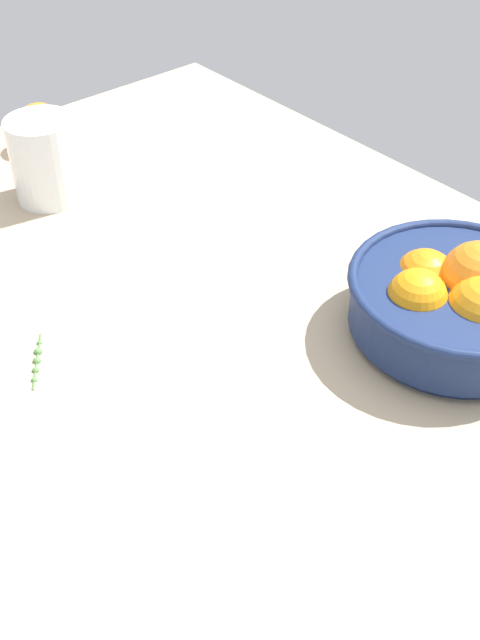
% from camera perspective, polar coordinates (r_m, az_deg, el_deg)
% --- Properties ---
extents(ground_plane, '(1.45, 0.97, 0.03)m').
position_cam_1_polar(ground_plane, '(0.86, 0.98, -5.07)').
color(ground_plane, tan).
extents(fruit_bowl, '(0.25, 0.25, 0.11)m').
position_cam_1_polar(fruit_bowl, '(0.91, 15.48, 1.40)').
color(fruit_bowl, navy).
rests_on(fruit_bowl, ground_plane).
extents(juice_glass, '(0.10, 0.10, 0.12)m').
position_cam_1_polar(juice_glass, '(1.15, -14.03, 11.08)').
color(juice_glass, white).
rests_on(juice_glass, ground_plane).
extents(loose_orange_1, '(0.07, 0.07, 0.07)m').
position_cam_1_polar(loose_orange_1, '(1.30, -14.40, 13.56)').
color(loose_orange_1, orange).
rests_on(loose_orange_1, ground_plane).
extents(herb_sprig_0, '(0.08, 0.05, 0.01)m').
position_cam_1_polar(herb_sprig_0, '(0.89, -14.63, -2.79)').
color(herb_sprig_0, '#507B42').
rests_on(herb_sprig_0, ground_plane).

